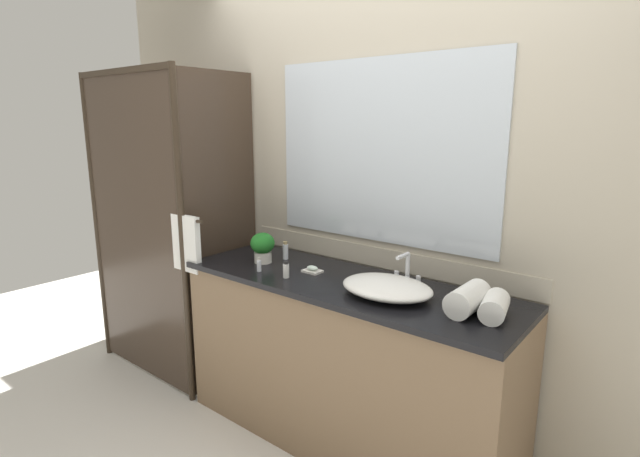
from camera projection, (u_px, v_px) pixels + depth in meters
ground_plane at (341, 439)px, 2.65m from camera, size 8.00×8.00×0.00m
wall_back_with_mirror at (382, 194)px, 2.63m from camera, size 4.40×0.06×2.60m
vanity_cabinet at (343, 362)px, 2.56m from camera, size 1.80×0.58×0.90m
shower_enclosure at (162, 228)px, 3.07m from camera, size 1.20×0.59×2.00m
sink_basin at (387, 287)px, 2.24m from camera, size 0.44×0.33×0.08m
faucet at (407, 275)px, 2.38m from camera, size 0.17×0.13×0.17m
potted_plant at (263, 246)px, 2.75m from camera, size 0.14×0.14×0.17m
soap_dish at (312, 270)px, 2.59m from camera, size 0.10×0.07×0.04m
amenity_bottle_conditioner at (286, 270)px, 2.50m from camera, size 0.03×0.03×0.08m
amenity_bottle_body_wash at (285, 251)px, 2.83m from camera, size 0.03×0.03×0.11m
amenity_bottle_shampoo at (259, 265)px, 2.60m from camera, size 0.02×0.02×0.08m
rolled_towel_near_edge at (494, 307)px, 1.98m from camera, size 0.14×0.21×0.10m
rolled_towel_middle at (468, 299)px, 2.04m from camera, size 0.12×0.24×0.12m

